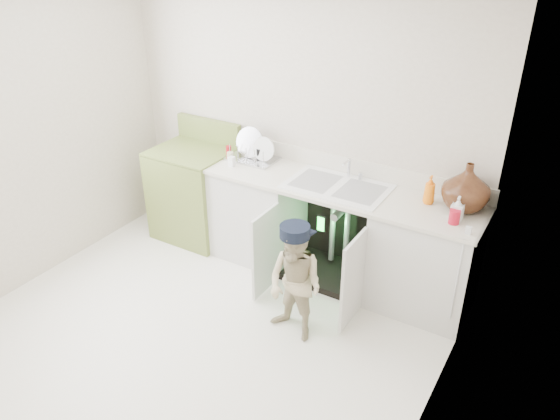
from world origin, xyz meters
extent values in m
plane|color=silver|center=(0.00, 0.00, 0.00)|extent=(3.50, 3.50, 0.00)
cube|color=beige|center=(0.00, 1.50, 1.25)|extent=(3.50, 2.50, 0.02)
cube|color=beige|center=(-1.75, 0.00, 1.25)|extent=(2.50, 3.00, 0.02)
cube|color=beige|center=(1.75, 0.00, 1.25)|extent=(2.50, 3.00, 0.02)
cube|color=silver|center=(-0.25, 1.20, 0.43)|extent=(0.80, 0.60, 0.86)
cube|color=silver|center=(1.35, 1.20, 0.43)|extent=(0.80, 0.60, 0.86)
cube|color=black|center=(0.55, 1.47, 0.43)|extent=(0.80, 0.06, 0.86)
cube|color=black|center=(0.55, 1.20, 0.03)|extent=(0.80, 0.60, 0.06)
cylinder|color=gray|center=(0.48, 1.30, 0.45)|extent=(0.05, 0.05, 0.70)
cylinder|color=gray|center=(0.62, 1.30, 0.45)|extent=(0.05, 0.05, 0.70)
cylinder|color=gray|center=(0.55, 1.25, 0.62)|extent=(0.07, 0.18, 0.07)
cube|color=silver|center=(0.15, 0.70, 0.40)|extent=(0.03, 0.40, 0.76)
cube|color=silver|center=(0.95, 0.70, 0.40)|extent=(0.02, 0.40, 0.76)
cube|color=silver|center=(0.55, 1.20, 0.89)|extent=(2.44, 0.64, 0.03)
cube|color=silver|center=(0.55, 1.49, 0.98)|extent=(2.44, 0.02, 0.15)
cube|color=white|center=(0.55, 1.20, 0.90)|extent=(0.85, 0.55, 0.02)
cube|color=gray|center=(0.34, 1.20, 0.91)|extent=(0.34, 0.40, 0.01)
cube|color=gray|center=(0.76, 1.20, 0.91)|extent=(0.34, 0.40, 0.01)
cylinder|color=silver|center=(0.55, 1.42, 0.99)|extent=(0.03, 0.03, 0.17)
cylinder|color=silver|center=(0.55, 1.36, 1.06)|extent=(0.02, 0.14, 0.02)
cylinder|color=silver|center=(0.66, 1.42, 0.94)|extent=(0.04, 0.04, 0.06)
cylinder|color=silver|center=(1.68, 0.89, 0.55)|extent=(0.01, 0.01, 0.70)
cube|color=silver|center=(1.68, 0.98, 0.93)|extent=(0.04, 0.02, 0.06)
cube|color=silver|center=(-0.38, 1.32, 0.91)|extent=(0.46, 0.31, 0.02)
cylinder|color=silver|center=(-0.42, 1.34, 0.99)|extent=(0.29, 0.10, 0.28)
cylinder|color=white|center=(-0.26, 1.32, 0.98)|extent=(0.22, 0.06, 0.22)
cylinder|color=silver|center=(-0.56, 1.22, 0.99)|extent=(0.01, 0.01, 0.13)
cylinder|color=silver|center=(-0.47, 1.22, 0.99)|extent=(0.01, 0.01, 0.13)
cylinder|color=silver|center=(-0.38, 1.22, 0.99)|extent=(0.01, 0.01, 0.13)
cylinder|color=silver|center=(-0.29, 1.22, 0.99)|extent=(0.01, 0.01, 0.13)
cylinder|color=silver|center=(-0.20, 1.22, 0.99)|extent=(0.01, 0.01, 0.13)
imported|color=#492415|center=(1.55, 1.34, 1.09)|extent=(0.36, 0.36, 0.38)
imported|color=orange|center=(1.29, 1.30, 1.02)|extent=(0.09, 0.09, 0.23)
imported|color=white|center=(1.55, 1.14, 1.00)|extent=(0.09, 0.09, 0.19)
cylinder|color=red|center=(1.55, 1.08, 0.96)|extent=(0.08, 0.08, 0.11)
cylinder|color=#AF0F17|center=(-0.62, 1.28, 0.95)|extent=(0.05, 0.05, 0.10)
cylinder|color=beige|center=(-0.55, 1.20, 0.94)|extent=(0.06, 0.06, 0.08)
cylinder|color=black|center=(-0.31, 1.32, 0.96)|extent=(0.04, 0.04, 0.12)
cube|color=white|center=(-0.46, 1.10, 0.95)|extent=(0.05, 0.05, 0.09)
cube|color=olive|center=(-0.99, 1.18, 0.45)|extent=(0.74, 0.65, 0.89)
cube|color=olive|center=(-0.99, 1.18, 0.91)|extent=(0.74, 0.65, 0.02)
cube|color=olive|center=(-0.99, 1.46, 1.03)|extent=(0.74, 0.06, 0.23)
cylinder|color=black|center=(-1.17, 1.02, 0.90)|extent=(0.17, 0.17, 0.02)
cylinder|color=silver|center=(-1.17, 1.02, 0.91)|extent=(0.19, 0.19, 0.01)
cylinder|color=black|center=(-1.17, 1.33, 0.90)|extent=(0.17, 0.17, 0.02)
cylinder|color=silver|center=(-1.17, 1.33, 0.91)|extent=(0.19, 0.19, 0.01)
cylinder|color=black|center=(-0.80, 1.02, 0.90)|extent=(0.17, 0.17, 0.02)
cylinder|color=silver|center=(-0.80, 1.02, 0.91)|extent=(0.19, 0.19, 0.01)
cylinder|color=black|center=(-0.80, 1.33, 0.90)|extent=(0.17, 0.17, 0.02)
cylinder|color=silver|center=(-0.80, 1.33, 0.91)|extent=(0.19, 0.19, 0.01)
imported|color=beige|center=(0.64, 0.34, 0.47)|extent=(0.51, 0.43, 0.94)
cylinder|color=black|center=(0.64, 0.34, 0.91)|extent=(0.26, 0.26, 0.09)
cube|color=black|center=(0.66, 0.44, 0.88)|extent=(0.18, 0.12, 0.01)
cube|color=black|center=(0.58, 0.86, 0.72)|extent=(0.07, 0.01, 0.14)
cube|color=#26F23F|center=(0.58, 0.85, 0.72)|extent=(0.06, 0.00, 0.12)
camera|label=1|loc=(2.25, -2.56, 2.88)|focal=35.00mm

